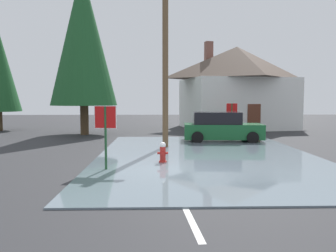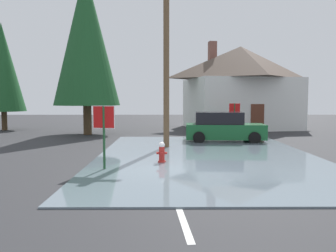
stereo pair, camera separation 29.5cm
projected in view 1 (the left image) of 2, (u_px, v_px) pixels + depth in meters
ground_plane at (173, 172)px, 11.66m from camera, size 80.00×80.00×0.10m
flood_puddle at (206, 155)px, 14.51m from camera, size 8.94×13.91×0.05m
lane_stop_bar at (141, 186)px, 9.49m from camera, size 3.09×0.36×0.01m
lane_center_stripe at (185, 207)px, 7.66m from camera, size 0.43×3.94×0.01m
stop_sign_near at (105, 124)px, 11.45m from camera, size 0.75×0.17×2.16m
fire_hydrant at (163, 153)px, 12.82m from camera, size 0.40×0.34×0.80m
utility_pole at (165, 59)px, 16.56m from camera, size 1.60×0.28×8.17m
stop_sign_far at (232, 113)px, 22.24m from camera, size 0.73×0.10×2.10m
house at (236, 86)px, 28.05m from camera, size 9.66×8.48×7.06m
parked_car at (221, 128)px, 19.34m from camera, size 4.41×2.19×1.65m
pine_tree_tall_left at (83, 37)px, 22.63m from camera, size 4.34×4.34×10.85m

